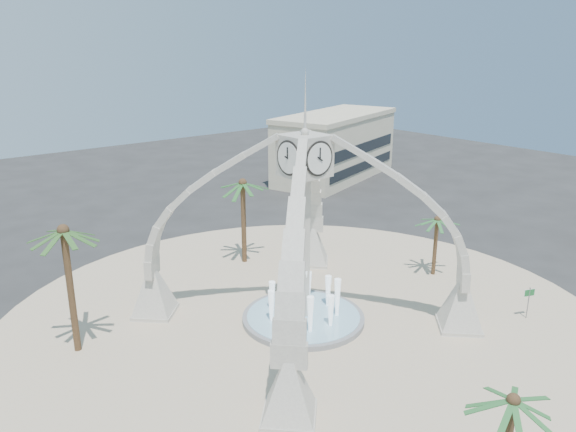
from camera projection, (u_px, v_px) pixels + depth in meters
ground at (303, 321)px, 36.88m from camera, size 140.00×140.00×0.00m
plaza at (303, 321)px, 36.87m from camera, size 40.00×40.00×0.06m
clock_tower at (304, 227)px, 34.94m from camera, size 17.94×17.94×16.30m
fountain at (303, 317)px, 36.79m from camera, size 8.00×8.00×3.62m
building_ne at (336, 146)px, 74.43m from camera, size 21.87×14.17×8.60m
palm_east at (437, 220)px, 42.84m from camera, size 3.50×3.50×5.20m
palm_west at (63, 233)px, 31.15m from camera, size 5.46×5.46×8.37m
palm_north at (243, 184)px, 44.75m from camera, size 5.46×5.46×7.59m
palm_south at (513, 402)px, 20.73m from camera, size 4.01×4.01×5.54m
street_sign at (529, 297)px, 36.72m from camera, size 0.77×0.33×2.24m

